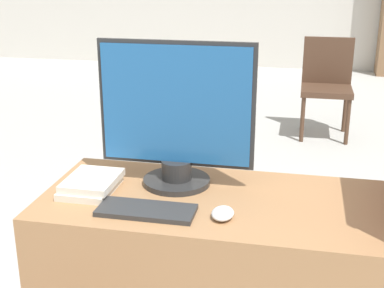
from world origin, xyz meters
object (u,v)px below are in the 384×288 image
at_px(far_chair, 327,81).
at_px(monitor, 176,118).
at_px(keyboard, 146,210).
at_px(mouse, 223,213).
at_px(book_stack, 91,184).

bearing_deg(far_chair, monitor, -156.18).
xyz_separation_m(monitor, keyboard, (-0.04, -0.25, -0.23)).
xyz_separation_m(keyboard, mouse, (0.24, 0.02, 0.01)).
xyz_separation_m(keyboard, book_stack, (-0.24, 0.13, 0.02)).
bearing_deg(keyboard, far_chair, 78.78).
xyz_separation_m(monitor, far_chair, (0.63, 3.13, -0.50)).
xyz_separation_m(monitor, mouse, (0.20, -0.23, -0.23)).
relative_size(mouse, book_stack, 0.45).
height_order(monitor, mouse, monitor).
bearing_deg(far_chair, keyboard, -156.01).
bearing_deg(book_stack, mouse, -13.24).
height_order(keyboard, book_stack, book_stack).
relative_size(keyboard, book_stack, 1.40).
relative_size(mouse, far_chair, 0.11).
bearing_deg(mouse, far_chair, 82.73).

